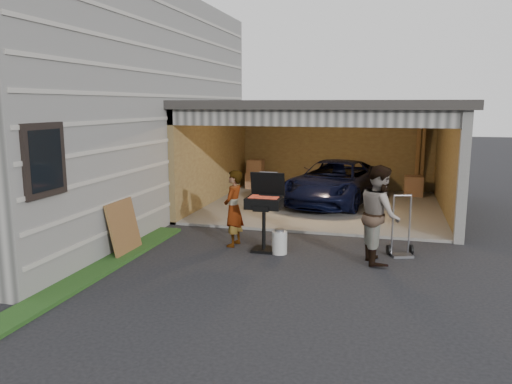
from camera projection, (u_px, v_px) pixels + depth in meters
ground at (222, 286)px, 7.84m from camera, size 80.00×80.00×0.00m
house at (49, 107)px, 12.70m from camera, size 7.00×11.00×5.50m
groundcover_strip at (58, 293)px, 7.46m from camera, size 0.50×8.00×0.06m
garage at (327, 139)px, 13.78m from camera, size 6.80×6.30×2.90m
minivan at (335, 184)px, 14.04m from camera, size 2.79×4.58×1.19m
woman at (234, 208)px, 9.93m from camera, size 0.40×0.58×1.53m
man at (380, 214)px, 8.87m from camera, size 0.86×0.99×1.76m
bbq_grill at (264, 205)px, 9.58m from camera, size 0.68×0.59×1.50m
propane_tank at (280, 243)px, 9.48m from camera, size 0.37×0.37×0.44m
plywood_panel at (124, 228)px, 9.43m from camera, size 0.26×0.93×1.02m
hand_truck at (401, 244)px, 9.37m from camera, size 0.52×0.46×1.17m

